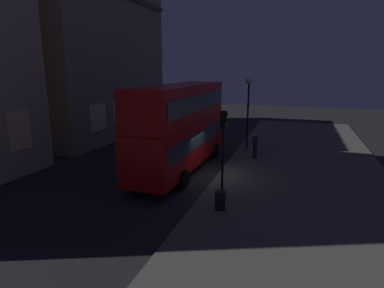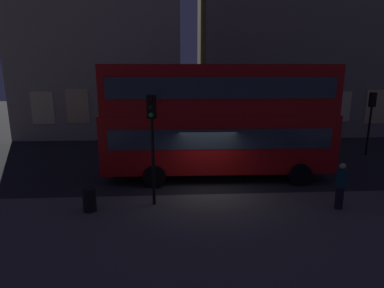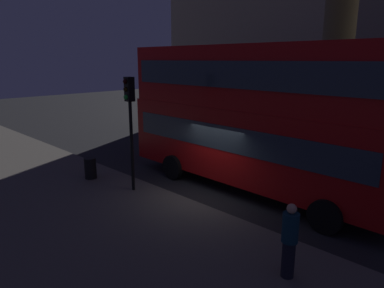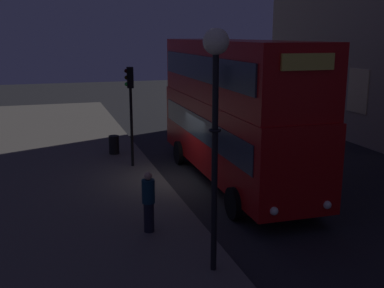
{
  "view_description": "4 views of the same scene",
  "coord_description": "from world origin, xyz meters",
  "px_view_note": "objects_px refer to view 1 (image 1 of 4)",
  "views": [
    {
      "loc": [
        -17.66,
        -5.0,
        6.31
      ],
      "look_at": [
        -0.13,
        0.86,
        1.95
      ],
      "focal_mm": 29.92,
      "sensor_mm": 36.0,
      "label": 1
    },
    {
      "loc": [
        -1.45,
        -13.05,
        5.23
      ],
      "look_at": [
        -0.73,
        -0.16,
        2.16
      ],
      "focal_mm": 30.14,
      "sensor_mm": 36.0,
      "label": 2
    },
    {
      "loc": [
        7.99,
        -8.72,
        4.89
      ],
      "look_at": [
        -0.78,
        0.13,
        1.85
      ],
      "focal_mm": 32.73,
      "sensor_mm": 36.0,
      "label": 3
    },
    {
      "loc": [
        16.72,
        -4.76,
        5.58
      ],
      "look_at": [
        -0.96,
        0.75,
        1.2
      ],
      "focal_mm": 43.56,
      "sensor_mm": 36.0,
      "label": 4
    }
  ],
  "objects_px": {
    "traffic_light_far_side": "(181,108)",
    "pedestrian": "(255,145)",
    "street_lamp": "(249,94)",
    "litter_bin": "(220,200)",
    "traffic_light_near_kerb": "(224,134)",
    "double_decker_bus": "(181,124)"
  },
  "relations": [
    {
      "from": "double_decker_bus",
      "to": "traffic_light_far_side",
      "type": "bearing_deg",
      "value": 20.88
    },
    {
      "from": "double_decker_bus",
      "to": "pedestrian",
      "type": "bearing_deg",
      "value": -45.01
    },
    {
      "from": "traffic_light_far_side",
      "to": "litter_bin",
      "type": "distance_m",
      "value": 16.66
    },
    {
      "from": "double_decker_bus",
      "to": "litter_bin",
      "type": "bearing_deg",
      "value": -142.74
    },
    {
      "from": "traffic_light_near_kerb",
      "to": "traffic_light_far_side",
      "type": "bearing_deg",
      "value": 33.86
    },
    {
      "from": "double_decker_bus",
      "to": "pedestrian",
      "type": "distance_m",
      "value": 6.08
    },
    {
      "from": "traffic_light_far_side",
      "to": "street_lamp",
      "type": "bearing_deg",
      "value": 65.06
    },
    {
      "from": "traffic_light_far_side",
      "to": "pedestrian",
      "type": "distance_m",
      "value": 9.64
    },
    {
      "from": "litter_bin",
      "to": "double_decker_bus",
      "type": "bearing_deg",
      "value": 36.39
    },
    {
      "from": "street_lamp",
      "to": "pedestrian",
      "type": "distance_m",
      "value": 4.43
    },
    {
      "from": "pedestrian",
      "to": "litter_bin",
      "type": "height_order",
      "value": "pedestrian"
    },
    {
      "from": "traffic_light_far_side",
      "to": "pedestrian",
      "type": "xyz_separation_m",
      "value": [
        -5.63,
        -7.63,
        -1.73
      ]
    },
    {
      "from": "traffic_light_near_kerb",
      "to": "pedestrian",
      "type": "bearing_deg",
      "value": -1.22
    },
    {
      "from": "pedestrian",
      "to": "traffic_light_near_kerb",
      "type": "bearing_deg",
      "value": -160.58
    },
    {
      "from": "street_lamp",
      "to": "litter_bin",
      "type": "bearing_deg",
      "value": -176.67
    },
    {
      "from": "traffic_light_far_side",
      "to": "street_lamp",
      "type": "relative_size",
      "value": 0.68
    },
    {
      "from": "litter_bin",
      "to": "traffic_light_far_side",
      "type": "bearing_deg",
      "value": 26.31
    },
    {
      "from": "double_decker_bus",
      "to": "street_lamp",
      "type": "xyz_separation_m",
      "value": [
        6.61,
        -3.13,
        1.46
      ]
    },
    {
      "from": "street_lamp",
      "to": "pedestrian",
      "type": "bearing_deg",
      "value": -159.1
    },
    {
      "from": "street_lamp",
      "to": "litter_bin",
      "type": "distance_m",
      "value": 12.44
    },
    {
      "from": "litter_bin",
      "to": "traffic_light_near_kerb",
      "type": "bearing_deg",
      "value": 10.74
    },
    {
      "from": "double_decker_bus",
      "to": "litter_bin",
      "type": "xyz_separation_m",
      "value": [
        -5.17,
        -3.81,
        -2.45
      ]
    }
  ]
}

